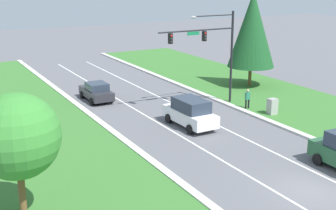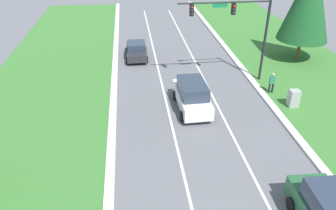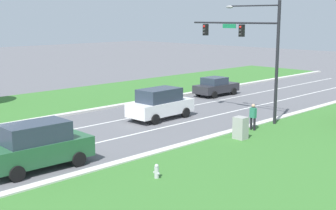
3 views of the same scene
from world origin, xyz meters
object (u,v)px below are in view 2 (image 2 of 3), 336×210
Objects in this scene: white_suv at (192,95)px; charcoal_sedan at (136,50)px; utility_cabinet at (294,99)px; pedestrian at (272,82)px; traffic_signal_mast at (243,19)px.

white_suv is 10.72m from charcoal_sedan.
charcoal_sedan reaches higher than utility_cabinet.
white_suv is 6.63m from pedestrian.
charcoal_sedan is at bearing 142.04° from traffic_signal_mast.
traffic_signal_mast is at bearing 120.31° from utility_cabinet.
pedestrian is at bearing -40.43° from charcoal_sedan.
charcoal_sedan is (-3.47, 10.14, -0.26)m from white_suv.
charcoal_sedan is 15.16m from utility_cabinet.
traffic_signal_mast is 7.02m from utility_cabinet.
charcoal_sedan is at bearing -36.06° from pedestrian.
charcoal_sedan is 13.11m from pedestrian.
traffic_signal_mast is at bearing -37.47° from charcoal_sedan.
white_suv is 3.63× the size of utility_cabinet.
utility_cabinet is at bearing 112.84° from pedestrian.
white_suv is at bearing 174.68° from utility_cabinet.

